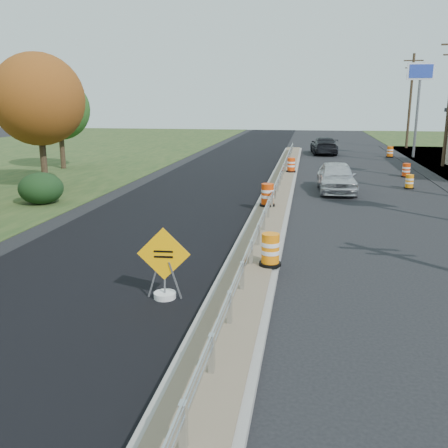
% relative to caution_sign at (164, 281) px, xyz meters
% --- Properties ---
extents(ground, '(140.00, 140.00, 0.00)m').
position_rel_caution_sign_xyz_m(ground, '(1.89, 4.41, -0.46)').
color(ground, black).
rests_on(ground, ground).
extents(milled_overlay, '(7.20, 120.00, 0.01)m').
position_rel_caution_sign_xyz_m(milled_overlay, '(-2.51, 14.41, -0.46)').
color(milled_overlay, black).
rests_on(milled_overlay, ground).
extents(median, '(1.60, 55.00, 0.23)m').
position_rel_caution_sign_xyz_m(median, '(1.89, 12.41, -0.35)').
color(median, gray).
rests_on(median, ground).
extents(guardrail, '(0.10, 46.15, 0.72)m').
position_rel_caution_sign_xyz_m(guardrail, '(1.89, 13.41, 0.26)').
color(guardrail, silver).
rests_on(guardrail, median).
extents(pylon_sign_north, '(2.20, 0.30, 7.90)m').
position_rel_caution_sign_xyz_m(pylon_sign_north, '(12.39, 34.41, 6.01)').
color(pylon_sign_north, slate).
rests_on(pylon_sign_north, ground).
extents(utility_pole_north, '(1.90, 0.26, 9.40)m').
position_rel_caution_sign_xyz_m(utility_pole_north, '(13.39, 43.41, 4.47)').
color(utility_pole_north, '#473523').
rests_on(utility_pole_north, ground).
extents(hedge_north, '(2.09, 2.09, 1.52)m').
position_rel_caution_sign_xyz_m(hedge_north, '(-9.11, 10.41, 0.30)').
color(hedge_north, black).
rests_on(hedge_north, ground).
extents(tree_near_red, '(4.95, 4.95, 7.35)m').
position_rel_caution_sign_xyz_m(tree_near_red, '(-11.11, 14.41, 4.40)').
color(tree_near_red, '#473523').
rests_on(tree_near_red, ground).
extents(tree_near_back, '(4.29, 4.29, 6.37)m').
position_rel_caution_sign_xyz_m(tree_near_back, '(-14.11, 22.41, 3.75)').
color(tree_near_back, '#473523').
rests_on(tree_near_back, ground).
extents(caution_sign, '(1.32, 0.55, 1.83)m').
position_rel_caution_sign_xyz_m(caution_sign, '(0.00, 0.00, 0.00)').
color(caution_sign, white).
rests_on(caution_sign, ground).
extents(barrel_median_near, '(0.64, 0.64, 0.93)m').
position_rel_caution_sign_xyz_m(barrel_median_near, '(2.44, 2.35, 0.21)').
color(barrel_median_near, black).
rests_on(barrel_median_near, median).
extents(barrel_median_mid, '(0.69, 0.69, 1.00)m').
position_rel_caution_sign_xyz_m(barrel_median_mid, '(1.67, 10.62, 0.25)').
color(barrel_median_mid, black).
rests_on(barrel_median_mid, median).
extents(barrel_median_far, '(0.63, 0.63, 0.92)m').
position_rel_caution_sign_xyz_m(barrel_median_far, '(2.30, 21.85, 0.21)').
color(barrel_median_far, black).
rests_on(barrel_median_far, median).
extents(barrel_shoulder_near, '(0.54, 0.54, 0.79)m').
position_rel_caution_sign_xyz_m(barrel_shoulder_near, '(9.05, 17.80, -0.09)').
color(barrel_shoulder_near, black).
rests_on(barrel_shoulder_near, ground).
extents(barrel_shoulder_mid, '(0.61, 0.61, 0.89)m').
position_rel_caution_sign_xyz_m(barrel_shoulder_mid, '(9.67, 22.32, -0.04)').
color(barrel_shoulder_mid, black).
rests_on(barrel_shoulder_mid, ground).
extents(barrel_shoulder_far, '(0.64, 0.64, 0.95)m').
position_rel_caution_sign_xyz_m(barrel_shoulder_far, '(10.39, 34.18, -0.01)').
color(barrel_shoulder_far, black).
rests_on(barrel_shoulder_far, ground).
extents(car_silver, '(2.14, 4.86, 1.63)m').
position_rel_caution_sign_xyz_m(car_silver, '(4.94, 16.09, 0.35)').
color(car_silver, silver).
rests_on(car_silver, ground).
extents(car_dark_far, '(2.57, 5.58, 1.58)m').
position_rel_caution_sign_xyz_m(car_dark_far, '(4.77, 36.05, 0.33)').
color(car_dark_far, black).
rests_on(car_dark_far, ground).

